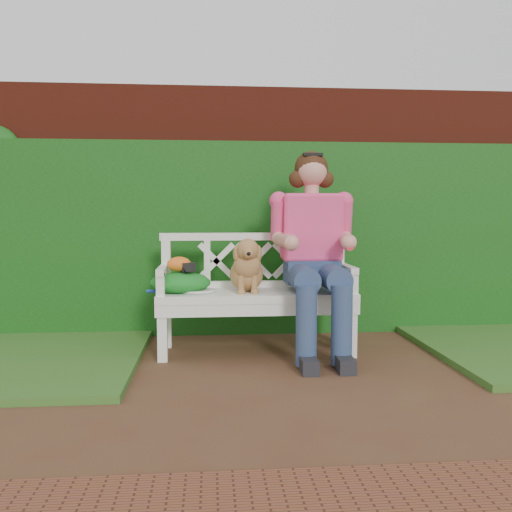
{
  "coord_description": "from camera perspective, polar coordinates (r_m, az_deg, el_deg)",
  "views": [
    {
      "loc": [
        -0.58,
        -3.14,
        1.08
      ],
      "look_at": [
        -0.23,
        0.98,
        0.75
      ],
      "focal_mm": 38.0,
      "sensor_mm": 36.0,
      "label": 1
    }
  ],
  "objects": [
    {
      "name": "baseball_glove",
      "position": [
        4.13,
        -8.1,
        -0.86
      ],
      "size": [
        0.2,
        0.15,
        0.11
      ],
      "primitive_type": "ellipsoid",
      "rotation": [
        0.0,
        0.0,
        -0.12
      ],
      "color": "orange",
      "rests_on": "green_bag"
    },
    {
      "name": "seated_woman",
      "position": [
        4.19,
        5.96,
        0.76
      ],
      "size": [
        0.75,
        0.95,
        1.61
      ],
      "primitive_type": null,
      "rotation": [
        0.0,
        0.0,
        -0.07
      ],
      "color": "#CE466B",
      "rests_on": "ground"
    },
    {
      "name": "brick_wall",
      "position": [
        5.07,
        1.77,
        4.8
      ],
      "size": [
        10.0,
        0.3,
        2.2
      ],
      "primitive_type": "cube",
      "color": "maroon",
      "rests_on": "ground"
    },
    {
      "name": "ivy_hedge",
      "position": [
        4.86,
        2.06,
        1.85
      ],
      "size": [
        10.0,
        0.18,
        1.7
      ],
      "primitive_type": "cube",
      "color": "#1C6517",
      "rests_on": "ground"
    },
    {
      "name": "dog",
      "position": [
        4.12,
        -0.98,
        -0.91
      ],
      "size": [
        0.32,
        0.4,
        0.41
      ],
      "primitive_type": null,
      "rotation": [
        0.0,
        0.0,
        0.11
      ],
      "color": "brown",
      "rests_on": "garden_bench"
    },
    {
      "name": "ground",
      "position": [
        3.37,
        5.56,
        -14.16
      ],
      "size": [
        60.0,
        60.0,
        0.0
      ],
      "primitive_type": "plane",
      "color": "#502C1E"
    },
    {
      "name": "green_bag",
      "position": [
        4.14,
        -7.98,
        -2.73
      ],
      "size": [
        0.52,
        0.45,
        0.16
      ],
      "primitive_type": null,
      "rotation": [
        0.0,
        0.0,
        0.22
      ],
      "color": "#127312",
      "rests_on": "garden_bench"
    },
    {
      "name": "garden_bench",
      "position": [
        4.22,
        0.0,
        -6.91
      ],
      "size": [
        1.65,
        0.81,
        0.48
      ],
      "primitive_type": null,
      "rotation": [
        0.0,
        0.0,
        -0.14
      ],
      "color": "white",
      "rests_on": "ground"
    },
    {
      "name": "camera_item",
      "position": [
        4.12,
        -7.22,
        -1.17
      ],
      "size": [
        0.13,
        0.12,
        0.07
      ],
      "primitive_type": "cube",
      "rotation": [
        0.0,
        0.0,
        0.42
      ],
      "color": "black",
      "rests_on": "green_bag"
    },
    {
      "name": "tennis_racket",
      "position": [
        4.13,
        -6.61,
        -3.64
      ],
      "size": [
        0.56,
        0.26,
        0.03
      ],
      "primitive_type": null,
      "rotation": [
        0.0,
        0.0,
        -0.07
      ],
      "color": "#ECE8CD",
      "rests_on": "garden_bench"
    }
  ]
}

